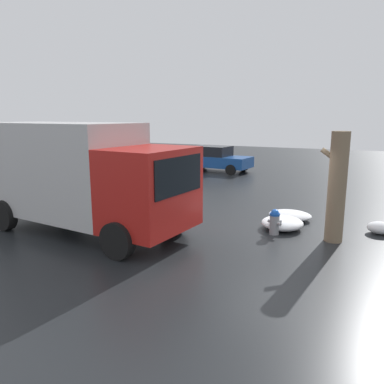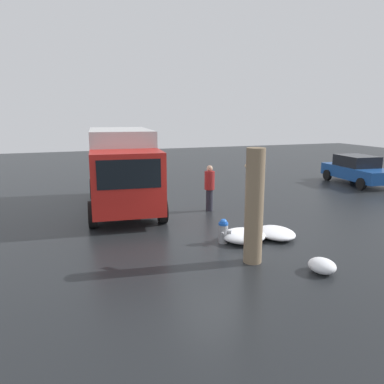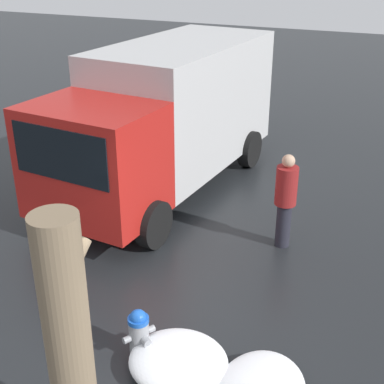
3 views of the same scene
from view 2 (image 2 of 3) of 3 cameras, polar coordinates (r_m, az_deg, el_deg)
name	(u,v)px [view 2 (image 2 of 3)]	position (r m, az deg, el deg)	size (l,w,h in m)	color
ground_plane	(223,243)	(11.21, 4.75, -7.71)	(60.00, 60.00, 0.00)	black
fire_hydrant	(223,231)	(11.09, 4.80, -5.89)	(0.45, 0.39, 0.73)	gray
tree_trunk	(254,206)	(9.49, 9.44, -2.13)	(0.72, 0.47, 2.94)	#7F6B51
delivery_truck	(122,166)	(15.15, -10.62, 3.87)	(6.80, 3.12, 3.13)	red
pedestrian	(210,186)	(14.55, 2.68, 0.89)	(0.39, 0.39, 1.80)	#23232D
parked_car	(358,170)	(22.18, 23.94, 3.13)	(4.40, 2.34, 1.53)	#194793
snow_pile_by_hydrant	(243,236)	(11.33, 7.85, -6.61)	(1.22, 1.32, 0.36)	white
snow_pile_curbside	(322,266)	(9.66, 19.21, -10.56)	(0.72, 0.61, 0.35)	white
snow_pile_by_tree	(276,233)	(11.88, 12.68, -6.08)	(1.38, 1.08, 0.30)	white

